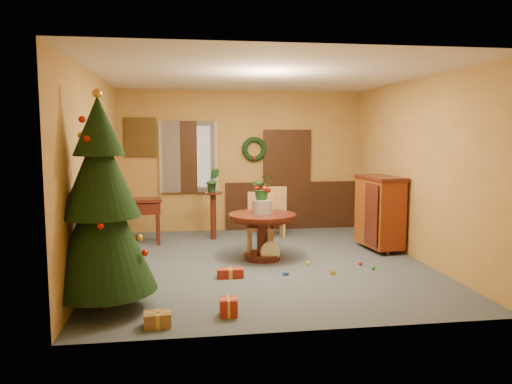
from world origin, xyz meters
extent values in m
plane|color=#34414C|center=(0.00, 0.00, 0.00)|extent=(5.50, 5.50, 0.00)
plane|color=silver|center=(0.00, 0.00, 2.90)|extent=(5.50, 5.50, 0.00)
plane|color=olive|center=(0.00, 2.75, 1.45)|extent=(5.00, 0.00, 5.00)
plane|color=olive|center=(0.00, -2.75, 1.45)|extent=(5.00, 0.00, 5.00)
plane|color=olive|center=(-2.50, 0.00, 1.45)|extent=(0.00, 5.50, 5.50)
plane|color=olive|center=(2.50, 0.00, 1.45)|extent=(0.00, 5.50, 5.50)
cube|color=black|center=(1.05, 2.71, 0.50)|extent=(2.80, 0.06, 1.00)
cube|color=black|center=(0.95, 2.70, 1.05)|extent=(1.00, 0.08, 2.10)
cube|color=white|center=(0.95, 2.73, 1.00)|extent=(0.80, 0.03, 1.90)
cube|color=black|center=(-1.10, 2.70, 1.55)|extent=(1.05, 0.08, 1.45)
cube|color=white|center=(-1.10, 2.73, 1.55)|extent=(0.88, 0.03, 1.25)
cube|color=white|center=(-1.48, 2.65, 1.55)|extent=(0.42, 0.02, 1.45)
cube|color=white|center=(-0.72, 2.65, 1.55)|extent=(0.42, 0.02, 1.45)
torus|color=black|center=(0.25, 2.67, 1.70)|extent=(0.51, 0.11, 0.51)
cube|color=#4C3819|center=(-2.05, 2.71, 1.95)|extent=(0.62, 0.05, 0.78)
cube|color=gray|center=(-2.05, 2.74, 1.95)|extent=(0.48, 0.02, 0.62)
cylinder|color=black|center=(0.03, 0.22, 0.72)|extent=(1.09, 1.09, 0.06)
cylinder|color=black|center=(0.03, 0.22, 0.66)|extent=(0.97, 0.97, 0.04)
cylinder|color=black|center=(0.03, 0.22, 0.37)|extent=(0.17, 0.17, 0.60)
cylinder|color=black|center=(0.03, 0.22, 0.05)|extent=(0.58, 0.58, 0.10)
cylinder|color=slate|center=(0.03, 0.22, 0.86)|extent=(0.31, 0.31, 0.22)
imported|color=#1E4C23|center=(0.03, 0.22, 1.17)|extent=(0.36, 0.31, 0.40)
cube|color=#A67442|center=(0.03, 0.41, 0.49)|extent=(0.54, 0.54, 0.05)
cube|color=#A67442|center=(0.07, 0.61, 0.78)|extent=(0.45, 0.14, 0.54)
cube|color=#A67442|center=(0.25, 0.55, 0.23)|extent=(0.06, 0.06, 0.46)
cube|color=#A67442|center=(-0.11, 0.63, 0.23)|extent=(0.06, 0.06, 0.46)
cube|color=#A67442|center=(0.17, 0.19, 0.23)|extent=(0.06, 0.06, 0.46)
cube|color=#A67442|center=(-0.19, 0.27, 0.23)|extent=(0.06, 0.06, 0.46)
cube|color=#A67442|center=(0.53, 1.96, 0.47)|extent=(0.45, 0.45, 0.05)
cube|color=#A67442|center=(0.53, 1.76, 0.75)|extent=(0.44, 0.05, 0.52)
cube|color=#A67442|center=(0.35, 1.79, 0.22)|extent=(0.05, 0.05, 0.45)
cube|color=#A67442|center=(0.70, 1.78, 0.22)|extent=(0.05, 0.05, 0.45)
cube|color=#A67442|center=(0.36, 2.14, 0.22)|extent=(0.05, 0.05, 0.45)
cube|color=#A67442|center=(0.71, 2.13, 0.22)|extent=(0.05, 0.05, 0.45)
cylinder|color=black|center=(-0.66, 1.89, 0.44)|extent=(0.11, 0.11, 0.88)
cylinder|color=black|center=(-0.66, 1.89, 0.89)|extent=(0.35, 0.35, 0.03)
imported|color=#19471E|center=(-0.66, 1.89, 1.14)|extent=(0.26, 0.22, 0.46)
cylinder|color=#382111|center=(-2.15, -1.76, 0.13)|extent=(0.16, 0.16, 0.27)
cone|color=black|center=(-2.15, -1.76, 0.95)|extent=(1.23, 1.23, 1.45)
cone|color=black|center=(-2.15, -1.76, 1.61)|extent=(0.89, 0.89, 1.06)
cone|color=black|center=(-2.15, -1.76, 2.12)|extent=(0.58, 0.58, 0.67)
sphere|color=gold|center=(-2.15, -1.76, 2.47)|extent=(0.11, 0.11, 0.11)
cube|color=black|center=(-2.10, 1.64, 0.81)|extent=(1.00, 0.57, 0.06)
cube|color=black|center=(-2.10, 1.64, 0.67)|extent=(0.94, 0.52, 0.20)
cube|color=black|center=(-2.50, 1.64, 0.39)|extent=(0.09, 0.34, 0.78)
cube|color=black|center=(-1.70, 1.64, 0.39)|extent=(0.09, 0.34, 0.78)
cube|color=#530F09|center=(2.15, 0.58, 0.67)|extent=(0.58, 1.00, 1.18)
cube|color=black|center=(2.15, 0.58, 1.27)|extent=(0.64, 1.06, 0.05)
cylinder|color=black|center=(2.15, 0.18, 0.04)|extent=(0.07, 0.07, 0.09)
cylinder|color=black|center=(2.15, 0.98, 0.04)|extent=(0.07, 0.07, 0.09)
cube|color=brown|center=(-1.51, -2.40, 0.08)|extent=(0.29, 0.22, 0.15)
cube|color=gold|center=(-1.51, -2.40, 0.08)|extent=(0.29, 0.05, 0.15)
cube|color=gold|center=(-1.51, -2.40, 0.08)|extent=(0.05, 0.21, 0.15)
cube|color=maroon|center=(-0.74, -2.19, 0.10)|extent=(0.20, 0.20, 0.20)
cube|color=gold|center=(-0.74, -2.19, 0.10)|extent=(0.20, 0.04, 0.20)
cube|color=gold|center=(-0.74, -2.19, 0.10)|extent=(0.04, 0.20, 0.20)
cube|color=brown|center=(-1.99, -1.55, 0.07)|extent=(0.31, 0.31, 0.14)
cube|color=gold|center=(-1.99, -1.55, 0.07)|extent=(0.21, 0.21, 0.14)
cube|color=gold|center=(-1.99, -1.55, 0.07)|extent=(0.16, 0.16, 0.14)
cube|color=maroon|center=(-0.58, -0.74, 0.07)|extent=(0.37, 0.15, 0.13)
cube|color=gold|center=(-0.58, -0.74, 0.07)|extent=(0.38, 0.02, 0.13)
cube|color=gold|center=(-0.58, -0.74, 0.07)|extent=(0.05, 0.16, 0.13)
cube|color=#2A50B7|center=(0.22, -0.74, 0.03)|extent=(0.09, 0.06, 0.05)
sphere|color=green|center=(1.57, -0.64, 0.03)|extent=(0.06, 0.06, 0.06)
cube|color=gold|center=(0.67, -0.24, 0.03)|extent=(0.06, 0.09, 0.05)
sphere|color=#B9150C|center=(1.47, -0.37, 0.03)|extent=(0.06, 0.06, 0.06)
cube|color=gold|center=(0.90, -0.81, 0.03)|extent=(0.08, 0.05, 0.05)
camera|label=1|loc=(-1.22, -7.57, 2.04)|focal=35.00mm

